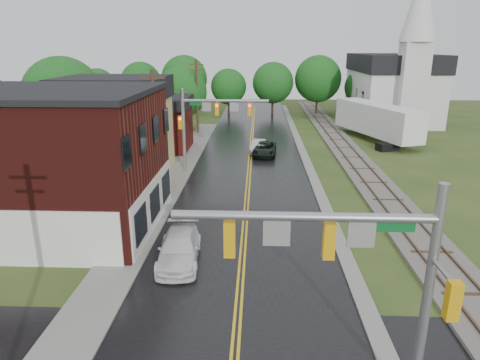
# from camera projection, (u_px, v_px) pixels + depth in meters

# --- Properties ---
(main_road) EXTENTS (10.00, 90.00, 0.02)m
(main_road) POSITION_uv_depth(u_px,v_px,m) (250.00, 163.00, 40.17)
(main_road) COLOR black
(main_road) RESTS_ON ground
(curb_right) EXTENTS (0.80, 70.00, 0.12)m
(curb_right) POSITION_uv_depth(u_px,v_px,m) (302.00, 151.00, 44.72)
(curb_right) COLOR gray
(curb_right) RESTS_ON ground
(sidewalk_left) EXTENTS (2.40, 50.00, 0.12)m
(sidewalk_left) POSITION_uv_depth(u_px,v_px,m) (174.00, 178.00, 35.66)
(sidewalk_left) COLOR gray
(sidewalk_left) RESTS_ON ground
(brick_building) EXTENTS (14.30, 10.30, 8.30)m
(brick_building) POSITION_uv_depth(u_px,v_px,m) (33.00, 160.00, 25.14)
(brick_building) COLOR #47120F
(brick_building) RESTS_ON ground
(yellow_house) EXTENTS (8.00, 7.00, 6.40)m
(yellow_house) POSITION_uv_depth(u_px,v_px,m) (118.00, 138.00, 35.84)
(yellow_house) COLOR tan
(yellow_house) RESTS_ON ground
(darkred_building) EXTENTS (7.00, 6.00, 4.40)m
(darkred_building) POSITION_uv_depth(u_px,v_px,m) (155.00, 129.00, 44.68)
(darkred_building) COLOR #3F0F0C
(darkred_building) RESTS_ON ground
(church) EXTENTS (10.40, 18.40, 20.00)m
(church) POSITION_uv_depth(u_px,v_px,m) (395.00, 81.00, 60.21)
(church) COLOR silver
(church) RESTS_ON ground
(railroad) EXTENTS (3.20, 80.00, 0.30)m
(railroad) POSITION_uv_depth(u_px,v_px,m) (347.00, 151.00, 44.50)
(railroad) COLOR #59544C
(railroad) RESTS_ON ground
(traffic_signal_near) EXTENTS (7.34, 0.30, 7.20)m
(traffic_signal_near) POSITION_uv_depth(u_px,v_px,m) (355.00, 259.00, 11.86)
(traffic_signal_near) COLOR gray
(traffic_signal_near) RESTS_ON ground
(traffic_signal_far) EXTENTS (7.34, 0.43, 7.20)m
(traffic_signal_far) POSITION_uv_depth(u_px,v_px,m) (208.00, 115.00, 35.95)
(traffic_signal_far) COLOR gray
(traffic_signal_far) RESTS_ON ground
(utility_pole_b) EXTENTS (1.80, 0.28, 9.00)m
(utility_pole_b) POSITION_uv_depth(u_px,v_px,m) (156.00, 129.00, 31.40)
(utility_pole_b) COLOR #382616
(utility_pole_b) RESTS_ON ground
(utility_pole_c) EXTENTS (1.80, 0.28, 9.00)m
(utility_pole_c) POSITION_uv_depth(u_px,v_px,m) (197.00, 95.00, 52.36)
(utility_pole_c) COLOR #382616
(utility_pole_c) RESTS_ON ground
(tree_left_b) EXTENTS (7.60, 7.60, 9.69)m
(tree_left_b) POSITION_uv_depth(u_px,v_px,m) (65.00, 99.00, 40.98)
(tree_left_b) COLOR black
(tree_left_b) RESTS_ON ground
(tree_left_c) EXTENTS (6.00, 6.00, 7.65)m
(tree_left_c) POSITION_uv_depth(u_px,v_px,m) (131.00, 101.00, 48.80)
(tree_left_c) COLOR black
(tree_left_c) RESTS_ON ground
(tree_left_e) EXTENTS (6.40, 6.40, 8.16)m
(tree_left_e) POSITION_uv_depth(u_px,v_px,m) (183.00, 93.00, 54.22)
(tree_left_e) COLOR black
(tree_left_e) RESTS_ON ground
(suv_dark) EXTENTS (2.54, 4.92, 1.33)m
(suv_dark) POSITION_uv_depth(u_px,v_px,m) (265.00, 149.00, 42.86)
(suv_dark) COLOR black
(suv_dark) RESTS_ON ground
(sedan_silver) EXTENTS (1.88, 4.13, 1.31)m
(sedan_silver) POSITION_uv_depth(u_px,v_px,m) (258.00, 146.00, 44.03)
(sedan_silver) COLOR #B4B4B9
(sedan_silver) RESTS_ON ground
(pickup_white) EXTENTS (2.36, 5.07, 1.43)m
(pickup_white) POSITION_uv_depth(u_px,v_px,m) (179.00, 249.00, 21.77)
(pickup_white) COLOR white
(pickup_white) RESTS_ON ground
(semi_trailer) EXTENTS (7.25, 13.70, 4.17)m
(semi_trailer) POSITION_uv_depth(u_px,v_px,m) (377.00, 119.00, 49.10)
(semi_trailer) COLOR black
(semi_trailer) RESTS_ON ground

